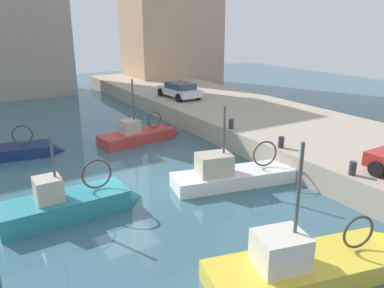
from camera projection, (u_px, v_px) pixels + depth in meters
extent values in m
plane|color=#386070|center=(123.00, 188.00, 16.76)|extent=(80.00, 80.00, 0.00)
cube|color=#ADA08C|center=(308.00, 136.00, 22.22)|extent=(9.00, 56.00, 1.20)
cube|color=teal|center=(66.00, 215.00, 14.43)|extent=(4.69, 1.79, 1.54)
cone|color=teal|center=(132.00, 199.00, 15.79)|extent=(0.93, 1.55, 1.53)
cube|color=#B2A893|center=(64.00, 199.00, 14.21)|extent=(4.51, 1.65, 0.08)
cube|color=#B7AD99|center=(48.00, 190.00, 13.80)|extent=(0.95, 1.00, 0.91)
cylinder|color=#4C4C51|center=(54.00, 168.00, 13.70)|extent=(0.10, 0.10, 2.54)
torus|color=#3F3833|center=(97.00, 174.00, 14.66)|extent=(1.20, 0.10, 1.20)
sphere|color=white|center=(22.00, 209.00, 14.40)|extent=(0.32, 0.32, 0.32)
cube|color=gold|center=(306.00, 277.00, 10.92)|extent=(6.12, 3.14, 1.20)
cube|color=#9E7A51|center=(307.00, 261.00, 10.76)|extent=(5.86, 2.94, 0.08)
cube|color=beige|center=(280.00, 251.00, 10.33)|extent=(1.58, 1.44, 0.99)
cylinder|color=#4C4C51|center=(297.00, 207.00, 10.06)|extent=(0.10, 0.10, 3.59)
torus|color=#3F3833|center=(358.00, 232.00, 11.04)|extent=(1.05, 0.32, 1.06)
sphere|color=white|center=(235.00, 263.00, 11.28)|extent=(0.32, 0.32, 0.32)
cone|color=navy|center=(57.00, 152.00, 21.44)|extent=(1.13, 1.59, 1.46)
torus|color=#3F3833|center=(22.00, 135.00, 20.50)|extent=(1.07, 0.26, 1.08)
cube|color=white|center=(233.00, 184.00, 17.22)|extent=(5.73, 2.74, 1.23)
cone|color=white|center=(292.00, 175.00, 18.17)|extent=(1.19, 1.61, 1.46)
cube|color=#9E7A51|center=(233.00, 173.00, 17.05)|extent=(5.49, 2.57, 0.08)
cube|color=#B7AD99|center=(214.00, 164.00, 16.60)|extent=(1.67, 1.40, 0.95)
cylinder|color=#4C4C51|center=(224.00, 141.00, 16.42)|extent=(0.10, 0.10, 3.06)
torus|color=#3F3833|center=(265.00, 154.00, 17.30)|extent=(1.21, 0.33, 1.22)
sphere|color=white|center=(192.00, 177.00, 17.45)|extent=(0.32, 0.32, 0.32)
cube|color=#BC3833|center=(137.00, 141.00, 23.32)|extent=(4.83, 2.31, 1.22)
cone|color=#BC3833|center=(172.00, 134.00, 24.93)|extent=(1.11, 1.61, 1.50)
cube|color=#896B4C|center=(137.00, 133.00, 23.15)|extent=(4.62, 2.16, 0.08)
cube|color=#B7AD99|center=(130.00, 127.00, 22.73)|extent=(1.14, 1.16, 0.81)
cylinder|color=#4C4C51|center=(133.00, 107.00, 22.54)|extent=(0.10, 0.10, 3.27)
torus|color=#3F3833|center=(154.00, 119.00, 23.74)|extent=(1.03, 0.23, 1.03)
sphere|color=white|center=(110.00, 139.00, 23.10)|extent=(0.32, 0.32, 0.32)
cube|color=silver|center=(179.00, 91.00, 30.20)|extent=(1.98, 4.23, 0.51)
cube|color=#384756|center=(180.00, 85.00, 29.89)|extent=(1.68, 2.39, 0.45)
cylinder|color=black|center=(160.00, 92.00, 30.91)|extent=(0.25, 0.65, 0.64)
cylinder|color=black|center=(179.00, 90.00, 31.86)|extent=(0.25, 0.65, 0.64)
cylinder|color=black|center=(179.00, 98.00, 28.67)|extent=(0.25, 0.65, 0.64)
cylinder|color=black|center=(198.00, 95.00, 29.62)|extent=(0.25, 0.65, 0.64)
cylinder|color=black|center=(377.00, 169.00, 14.84)|extent=(0.24, 0.65, 0.64)
cylinder|color=#2D2D33|center=(353.00, 168.00, 15.02)|extent=(0.28, 0.28, 0.55)
cylinder|color=#2D2D33|center=(281.00, 142.00, 18.28)|extent=(0.28, 0.28, 0.55)
cylinder|color=#2D2D33|center=(231.00, 124.00, 21.54)|extent=(0.28, 0.28, 0.55)
cube|color=#A39384|center=(6.00, 3.00, 35.69)|extent=(10.14, 6.82, 17.39)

